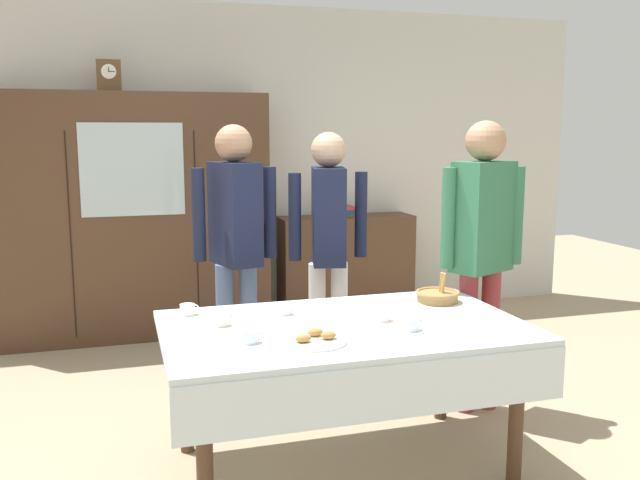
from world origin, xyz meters
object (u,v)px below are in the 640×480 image
Objects in this scene: mantel_clock at (109,76)px; tea_cup_near_right at (411,326)px; wall_cabinet at (134,217)px; tea_cup_back_edge at (382,317)px; tea_cup_far_right at (188,311)px; bread_basket at (438,296)px; spoon_mid_left at (446,312)px; book_stack at (346,211)px; pastry_plate at (315,340)px; person_behind_table_left at (328,234)px; bookshelf_low at (346,267)px; tea_cup_mid_right at (284,311)px; spoon_near_left at (360,304)px; person_near_right_end at (482,237)px; dining_table at (346,345)px; person_by_cabinet at (235,233)px; tea_cup_far_left at (221,322)px; tea_cup_mid_left at (250,338)px.

mantel_clock is 3.32m from tea_cup_near_right.
wall_cabinet reaches higher than tea_cup_back_edge.
bread_basket is at bearing -3.86° from tea_cup_far_right.
book_stack is at bearing 82.58° from spoon_mid_left.
mantel_clock is 2.02× the size of spoon_mid_left.
pastry_plate is (0.83, -2.79, -1.33)m from mantel_clock.
book_stack reaches higher than tea_cup_far_right.
person_behind_table_left is at bearing 70.26° from pastry_plate.
bookshelf_low reaches higher than tea_cup_mid_right.
spoon_near_left is 0.07× the size of person_near_right_end.
book_stack is 0.13× the size of person_near_right_end.
wall_cabinet reaches higher than tea_cup_near_right.
mantel_clock reaches higher than dining_table.
pastry_plate reaches higher than dining_table.
wall_cabinet is at bearing 131.79° from person_near_right_end.
pastry_plate is at bearing -86.26° from tea_cup_mid_right.
tea_cup_near_right is 0.47m from pastry_plate.
bread_basket is at bearing -96.68° from bookshelf_low.
bookshelf_low reaches higher than dining_table.
tea_cup_near_right is (1.16, -2.76, -0.22)m from wall_cabinet.
book_stack reaches higher than pastry_plate.
person_behind_table_left is 0.97× the size of person_by_cabinet.
tea_cup_near_right is at bearing -21.52° from tea_cup_far_left.
bookshelf_low is 0.70× the size of person_by_cabinet.
tea_cup_far_right is 1.00× the size of tea_cup_near_right.
bread_basket is (0.87, 0.04, 0.01)m from tea_cup_mid_right.
book_stack is 2.36m from bread_basket.
tea_cup_near_right is 1.00× the size of tea_cup_back_edge.
bookshelf_low is 2.37m from bread_basket.
tea_cup_back_edge is at bearing -146.54° from bread_basket.
tea_cup_back_edge is (-0.72, -2.63, -0.20)m from book_stack.
person_behind_table_left is at bearing 106.87° from spoon_mid_left.
tea_cup_mid_right is (-0.24, 0.26, 0.12)m from dining_table.
bookshelf_low is 9.13× the size of tea_cup_far_left.
dining_table is 1.17m from person_near_right_end.
tea_cup_mid_right is 1.00× the size of tea_cup_near_right.
tea_cup_far_left is 0.78m from tea_cup_back_edge.
bookshelf_low is 2.59m from spoon_mid_left.
tea_cup_far_right is 1.12m from tea_cup_near_right.
mantel_clock is at bearing 98.58° from tea_cup_far_right.
tea_cup_far_right is at bearing 111.38° from tea_cup_mid_left.
tea_cup_near_right is 0.20m from tea_cup_back_edge.
tea_cup_far_right is 0.08× the size of person_behind_table_left.
tea_cup_far_right is at bearing -116.58° from person_by_cabinet.
spoon_near_left is (0.02, 0.36, -0.02)m from tea_cup_back_edge.
tea_cup_mid_left is 1.09× the size of spoon_mid_left.
person_by_cabinet is at bearing 95.96° from tea_cup_mid_right.
mantel_clock is at bearing 111.85° from dining_table.
person_by_cabinet reaches higher than spoon_near_left.
bread_basket is (1.12, 0.45, 0.01)m from tea_cup_mid_left.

